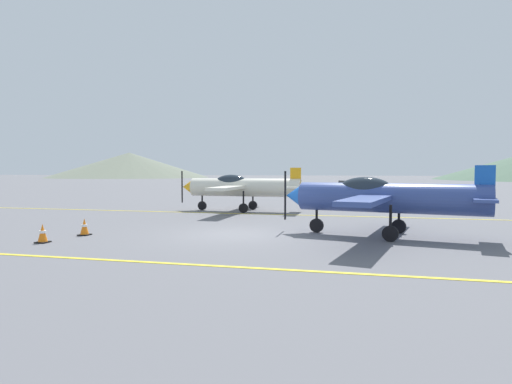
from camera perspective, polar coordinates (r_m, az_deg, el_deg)
name	(u,v)px	position (r m, az deg, el deg)	size (l,w,h in m)	color
ground_plane	(236,234)	(15.25, -2.69, -5.61)	(400.00, 400.00, 0.00)	slate
apron_line_near	(177,264)	(10.64, -10.42, -9.32)	(80.00, 0.16, 0.01)	yellow
apron_line_far	(275,214)	(22.10, 2.54, -2.98)	(80.00, 0.16, 0.01)	yellow
airplane_near	(381,197)	(15.20, 16.24, -0.61)	(7.04, 8.03, 2.41)	#33478C
airplane_mid	(241,187)	(23.96, -2.06, 0.71)	(6.93, 8.00, 2.41)	silver
car_sedan	(359,193)	(28.06, 13.46, -0.11)	(4.66, 3.27, 1.62)	black
traffic_cone_front	(84,227)	(16.12, -21.73, -4.32)	(0.36, 0.36, 0.59)	black
traffic_cone_side	(43,234)	(14.98, -26.36, -4.94)	(0.36, 0.36, 0.59)	black
hill_left	(129,165)	(152.82, -16.39, 3.43)	(53.66, 53.66, 8.46)	slate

